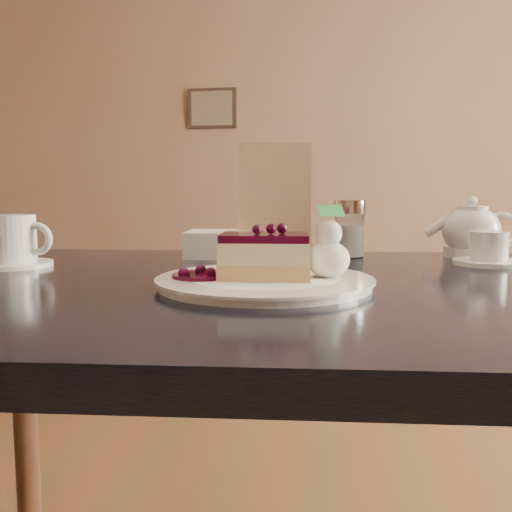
% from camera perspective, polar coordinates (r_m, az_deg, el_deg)
% --- Properties ---
extents(main_table, '(1.28, 0.92, 0.75)m').
position_cam_1_polar(main_table, '(0.84, 1.06, -7.84)').
color(main_table, black).
rests_on(main_table, ground).
extents(dessert_plate, '(0.29, 0.29, 0.01)m').
position_cam_1_polar(dessert_plate, '(0.77, 0.88, -2.66)').
color(dessert_plate, white).
rests_on(dessert_plate, main_table).
extents(cheesecake_slice, '(0.13, 0.10, 0.06)m').
position_cam_1_polar(cheesecake_slice, '(0.76, 0.89, -0.02)').
color(cheesecake_slice, '#ECA96C').
rests_on(cheesecake_slice, dessert_plate).
extents(whipped_cream, '(0.06, 0.06, 0.05)m').
position_cam_1_polar(whipped_cream, '(0.78, 7.24, -0.30)').
color(whipped_cream, white).
rests_on(whipped_cream, dessert_plate).
extents(berry_sauce, '(0.08, 0.08, 0.01)m').
position_cam_1_polar(berry_sauce, '(0.77, -5.47, -1.98)').
color(berry_sauce, '#390424').
rests_on(berry_sauce, dessert_plate).
extents(coffee_set, '(0.14, 0.13, 0.09)m').
position_cam_1_polar(coffee_set, '(1.05, -23.09, 1.16)').
color(coffee_set, white).
rests_on(coffee_set, main_table).
extents(tea_set, '(0.17, 0.23, 0.11)m').
position_cam_1_polar(tea_set, '(1.16, 20.95, 1.91)').
color(tea_set, white).
rests_on(tea_set, main_table).
extents(menu_card, '(0.14, 0.04, 0.22)m').
position_cam_1_polar(menu_card, '(1.12, 1.93, 5.63)').
color(menu_card, '#FFEAC4').
rests_on(menu_card, main_table).
extents(sugar_shaker, '(0.06, 0.06, 0.11)m').
position_cam_1_polar(sugar_shaker, '(1.11, 9.31, 2.75)').
color(sugar_shaker, white).
rests_on(sugar_shaker, main_table).
extents(napkin_stack, '(0.13, 0.13, 0.05)m').
position_cam_1_polar(napkin_stack, '(1.12, -3.77, 1.23)').
color(napkin_stack, white).
rests_on(napkin_stack, main_table).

